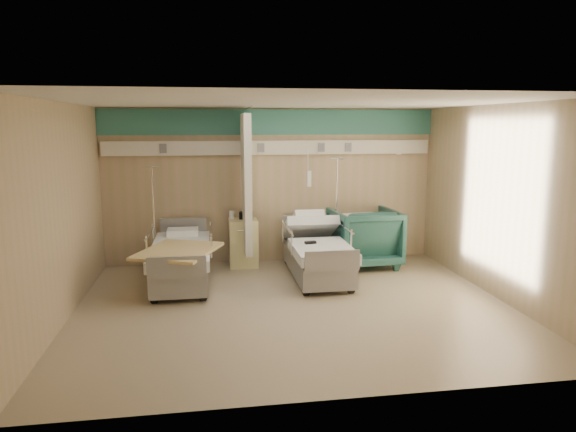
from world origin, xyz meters
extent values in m
cube|color=tan|center=(0.00, 0.00, 0.00)|extent=(6.00, 5.00, 0.00)
cube|color=tan|center=(0.00, 2.50, 1.40)|extent=(6.00, 0.04, 2.80)
cube|color=tan|center=(0.00, -2.50, 1.40)|extent=(6.00, 0.04, 2.80)
cube|color=tan|center=(-3.00, 0.00, 1.40)|extent=(0.04, 5.00, 2.80)
cube|color=tan|center=(3.00, 0.00, 1.40)|extent=(0.04, 5.00, 2.80)
cube|color=silver|center=(0.00, 0.00, 2.80)|extent=(6.00, 5.00, 0.04)
cube|color=#32756A|center=(0.00, 2.48, 2.55)|extent=(6.00, 0.04, 0.45)
cube|color=beige|center=(0.00, 2.45, 2.10)|extent=(5.88, 0.08, 0.25)
cylinder|color=silver|center=(-0.50, 1.60, 2.76)|extent=(0.03, 1.80, 0.03)
cube|color=white|center=(-0.50, 1.95, 1.51)|extent=(0.12, 0.90, 2.35)
cube|color=beige|center=(-0.55, 2.20, 0.42)|extent=(0.50, 0.48, 0.85)
imported|color=#1E4B44|center=(1.59, 1.90, 0.52)|extent=(1.18, 1.21, 1.04)
cube|color=white|center=(1.56, 1.86, 1.08)|extent=(0.68, 0.62, 0.07)
cylinder|color=silver|center=(1.11, 2.08, 0.01)|extent=(0.34, 0.34, 0.03)
cylinder|color=silver|center=(1.11, 2.08, 0.96)|extent=(0.03, 0.03, 1.92)
cylinder|color=silver|center=(1.11, 2.08, 1.92)|extent=(0.23, 0.03, 0.03)
cylinder|color=silver|center=(-2.08, 2.17, 0.01)|extent=(0.33, 0.33, 0.03)
cylinder|color=silver|center=(-2.08, 2.17, 0.90)|extent=(0.03, 0.03, 1.81)
cylinder|color=silver|center=(-2.08, 2.17, 1.81)|extent=(0.22, 0.03, 0.03)
cube|color=black|center=(0.45, 1.09, 0.65)|extent=(0.19, 0.11, 0.04)
cube|color=#D6B46E|center=(-1.61, 0.84, 0.65)|extent=(1.38, 1.53, 0.04)
cube|color=black|center=(-0.49, 2.25, 0.91)|extent=(0.26, 0.19, 0.13)
cylinder|color=white|center=(-0.74, 2.28, 0.92)|extent=(0.10, 0.10, 0.14)
camera|label=1|loc=(-1.13, -6.75, 2.51)|focal=32.00mm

